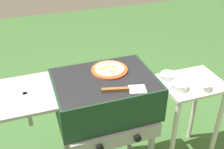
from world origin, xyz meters
TOP-DOWN VIEW (x-y plane):
  - grill at (-0.01, -0.00)m, footprint 0.96×0.53m
  - pizza_cheese at (0.06, 0.08)m, footprint 0.24×0.24m
  - spatula at (0.07, -0.16)m, footprint 0.27×0.12m
  - prep_table at (0.66, 0.00)m, footprint 0.44×0.36m
  - topping_bowl_near at (0.52, -0.04)m, footprint 0.12×0.12m
  - topping_bowl_far at (0.68, -0.10)m, footprint 0.11×0.11m
  - topping_bowl_middle at (0.51, 0.09)m, footprint 0.12×0.12m

SIDE VIEW (x-z plane):
  - prep_table at x=0.66m, z-range 0.16..0.90m
  - grill at x=-0.01m, z-range 0.31..1.21m
  - topping_bowl_near at x=0.52m, z-range 0.74..0.78m
  - topping_bowl_far at x=0.68m, z-range 0.74..0.78m
  - topping_bowl_middle at x=0.51m, z-range 0.74..0.78m
  - spatula at x=0.07m, z-range 0.90..0.92m
  - pizza_cheese at x=0.06m, z-range 0.89..0.93m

